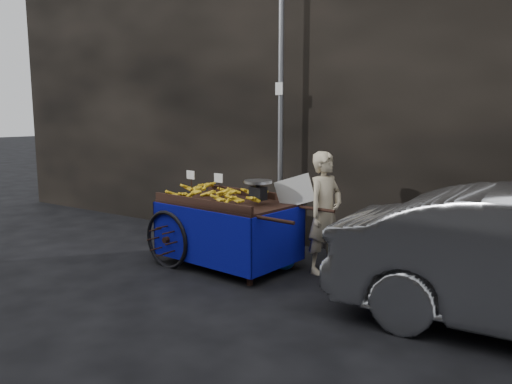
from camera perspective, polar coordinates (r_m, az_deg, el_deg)
The scene contains 6 objects.
ground at distance 6.89m, azimuth -5.14°, elevation -8.30°, with size 80.00×80.00×0.00m, color black.
building_wall at distance 8.58m, azimuth 8.02°, elevation 11.93°, with size 13.50×2.00×5.00m.
street_pole at distance 7.47m, azimuth 2.84°, elevation 8.69°, with size 0.12×0.10×4.00m.
banana_cart at distance 6.71m, azimuth -3.58°, elevation -1.75°, with size 2.46×1.33×1.29m.
vendor at distance 6.45m, azimuth 7.85°, elevation -2.34°, with size 0.89×0.64×1.57m.
plastic_bag at distance 6.64m, azimuth 3.25°, elevation -7.71°, with size 0.30×0.24×0.27m, color blue.
Camera 1 is at (4.18, -5.08, 2.03)m, focal length 35.00 mm.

